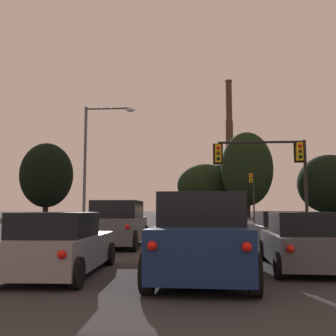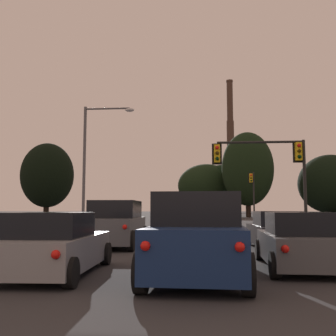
{
  "view_description": "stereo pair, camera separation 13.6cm",
  "coord_description": "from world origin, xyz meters",
  "px_view_note": "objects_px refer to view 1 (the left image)",
  "views": [
    {
      "loc": [
        0.21,
        -1.59,
        1.5
      ],
      "look_at": [
        -2.93,
        40.96,
        6.01
      ],
      "focal_mm": 42.0,
      "sensor_mm": 36.0,
      "label": 1
    },
    {
      "loc": [
        0.35,
        -1.58,
        1.5
      ],
      "look_at": [
        -2.93,
        40.96,
        6.01
      ],
      "focal_mm": 42.0,
      "sensor_mm": 36.0,
      "label": 2
    }
  ],
  "objects_px": {
    "sedan_center_lane_front": "(191,228)",
    "traffic_light_overhead_right": "(273,162)",
    "suv_center_lane_second": "(203,236)",
    "hatchback_left_lane_second": "(59,246)",
    "street_lamp": "(93,154)",
    "hatchback_right_lane_second": "(304,243)",
    "smokestack": "(230,160)",
    "traffic_light_far_right": "(252,189)",
    "hatchback_right_lane_front": "(278,231)",
    "suv_left_lane_front": "(118,224)"
  },
  "relations": [
    {
      "from": "hatchback_right_lane_front",
      "to": "hatchback_left_lane_second",
      "type": "height_order",
      "value": "same"
    },
    {
      "from": "suv_center_lane_second",
      "to": "hatchback_right_lane_second",
      "type": "distance_m",
      "value": 2.88
    },
    {
      "from": "traffic_light_overhead_right",
      "to": "hatchback_right_lane_second",
      "type": "bearing_deg",
      "value": -97.79
    },
    {
      "from": "suv_left_lane_front",
      "to": "hatchback_left_lane_second",
      "type": "bearing_deg",
      "value": -90.78
    },
    {
      "from": "sedan_center_lane_front",
      "to": "traffic_light_overhead_right",
      "type": "relative_size",
      "value": 0.86
    },
    {
      "from": "hatchback_left_lane_second",
      "to": "traffic_light_overhead_right",
      "type": "bearing_deg",
      "value": 59.67
    },
    {
      "from": "suv_center_lane_second",
      "to": "street_lamp",
      "type": "bearing_deg",
      "value": 115.48
    },
    {
      "from": "suv_center_lane_second",
      "to": "hatchback_right_lane_second",
      "type": "xyz_separation_m",
      "value": [
        2.57,
        1.3,
        -0.23
      ]
    },
    {
      "from": "hatchback_right_lane_front",
      "to": "hatchback_left_lane_second",
      "type": "distance_m",
      "value": 9.14
    },
    {
      "from": "sedan_center_lane_front",
      "to": "hatchback_left_lane_second",
      "type": "relative_size",
      "value": 1.14
    },
    {
      "from": "suv_left_lane_front",
      "to": "traffic_light_far_right",
      "type": "bearing_deg",
      "value": 70.87
    },
    {
      "from": "hatchback_right_lane_front",
      "to": "hatchback_right_lane_second",
      "type": "height_order",
      "value": "same"
    },
    {
      "from": "suv_center_lane_second",
      "to": "hatchback_right_lane_front",
      "type": "xyz_separation_m",
      "value": [
        2.99,
        6.56,
        -0.23
      ]
    },
    {
      "from": "suv_center_lane_second",
      "to": "sedan_center_lane_front",
      "type": "height_order",
      "value": "suv_center_lane_second"
    },
    {
      "from": "suv_center_lane_second",
      "to": "hatchback_right_lane_second",
      "type": "height_order",
      "value": "suv_center_lane_second"
    },
    {
      "from": "hatchback_left_lane_second",
      "to": "traffic_light_overhead_right",
      "type": "distance_m",
      "value": 16.18
    },
    {
      "from": "traffic_light_far_right",
      "to": "hatchback_right_lane_front",
      "type": "bearing_deg",
      "value": -96.2
    },
    {
      "from": "sedan_center_lane_front",
      "to": "street_lamp",
      "type": "distance_m",
      "value": 11.71
    },
    {
      "from": "traffic_light_far_right",
      "to": "smokestack",
      "type": "distance_m",
      "value": 119.55
    },
    {
      "from": "hatchback_right_lane_second",
      "to": "street_lamp",
      "type": "relative_size",
      "value": 0.49
    },
    {
      "from": "smokestack",
      "to": "traffic_light_overhead_right",
      "type": "bearing_deg",
      "value": -93.82
    },
    {
      "from": "sedan_center_lane_front",
      "to": "hatchback_left_lane_second",
      "type": "distance_m",
      "value": 9.14
    },
    {
      "from": "traffic_light_far_right",
      "to": "street_lamp",
      "type": "distance_m",
      "value": 24.52
    },
    {
      "from": "hatchback_right_lane_front",
      "to": "smokestack",
      "type": "xyz_separation_m",
      "value": [
        10.74,
        148.77,
        21.42
      ]
    },
    {
      "from": "hatchback_left_lane_second",
      "to": "smokestack",
      "type": "height_order",
      "value": "smokestack"
    },
    {
      "from": "hatchback_right_lane_second",
      "to": "hatchback_right_lane_front",
      "type": "bearing_deg",
      "value": 88.25
    },
    {
      "from": "hatchback_right_lane_second",
      "to": "hatchback_left_lane_second",
      "type": "height_order",
      "value": "same"
    },
    {
      "from": "sedan_center_lane_front",
      "to": "traffic_light_overhead_right",
      "type": "xyz_separation_m",
      "value": [
        4.7,
        5.17,
        3.53
      ]
    },
    {
      "from": "suv_center_lane_second",
      "to": "smokestack",
      "type": "xyz_separation_m",
      "value": [
        13.73,
        155.33,
        21.19
      ]
    },
    {
      "from": "smokestack",
      "to": "hatchback_left_lane_second",
      "type": "bearing_deg",
      "value": -96.27
    },
    {
      "from": "hatchback_left_lane_second",
      "to": "suv_center_lane_second",
      "type": "bearing_deg",
      "value": -0.75
    },
    {
      "from": "suv_center_lane_second",
      "to": "traffic_light_far_right",
      "type": "bearing_deg",
      "value": 82.99
    },
    {
      "from": "traffic_light_overhead_right",
      "to": "street_lamp",
      "type": "height_order",
      "value": "street_lamp"
    },
    {
      "from": "suv_center_lane_second",
      "to": "hatchback_left_lane_second",
      "type": "xyz_separation_m",
      "value": [
        -3.33,
        -0.05,
        -0.23
      ]
    },
    {
      "from": "sedan_center_lane_front",
      "to": "traffic_light_overhead_right",
      "type": "distance_m",
      "value": 7.83
    },
    {
      "from": "suv_center_lane_second",
      "to": "street_lamp",
      "type": "xyz_separation_m",
      "value": [
        -7.17,
        17.0,
        4.39
      ]
    },
    {
      "from": "hatchback_right_lane_second",
      "to": "smokestack",
      "type": "xyz_separation_m",
      "value": [
        11.17,
        154.04,
        21.42
      ]
    },
    {
      "from": "smokestack",
      "to": "traffic_light_far_right",
      "type": "bearing_deg",
      "value": -93.59
    },
    {
      "from": "hatchback_right_lane_second",
      "to": "sedan_center_lane_front",
      "type": "distance_m",
      "value": 7.91
    },
    {
      "from": "suv_left_lane_front",
      "to": "hatchback_left_lane_second",
      "type": "height_order",
      "value": "suv_left_lane_front"
    },
    {
      "from": "traffic_light_overhead_right",
      "to": "hatchback_left_lane_second",
      "type": "bearing_deg",
      "value": -118.8
    },
    {
      "from": "smokestack",
      "to": "suv_center_lane_second",
      "type": "bearing_deg",
      "value": -95.05
    },
    {
      "from": "smokestack",
      "to": "street_lamp",
      "type": "bearing_deg",
      "value": -98.59
    },
    {
      "from": "traffic_light_overhead_right",
      "to": "traffic_light_far_right",
      "type": "bearing_deg",
      "value": 85.01
    },
    {
      "from": "suv_left_lane_front",
      "to": "sedan_center_lane_front",
      "type": "distance_m",
      "value": 3.38
    },
    {
      "from": "sedan_center_lane_front",
      "to": "street_lamp",
      "type": "height_order",
      "value": "street_lamp"
    },
    {
      "from": "sedan_center_lane_front",
      "to": "smokestack",
      "type": "relative_size",
      "value": 0.08
    },
    {
      "from": "street_lamp",
      "to": "hatchback_right_lane_second",
      "type": "bearing_deg",
      "value": -58.19
    },
    {
      "from": "traffic_light_overhead_right",
      "to": "street_lamp",
      "type": "distance_m",
      "value": 11.94
    },
    {
      "from": "suv_left_lane_front",
      "to": "traffic_light_overhead_right",
      "type": "xyz_separation_m",
      "value": [
        7.68,
        6.75,
        3.3
      ]
    }
  ]
}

